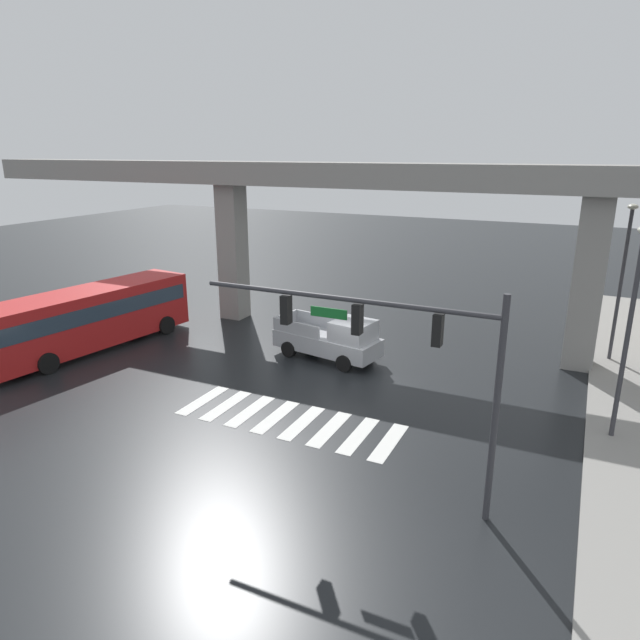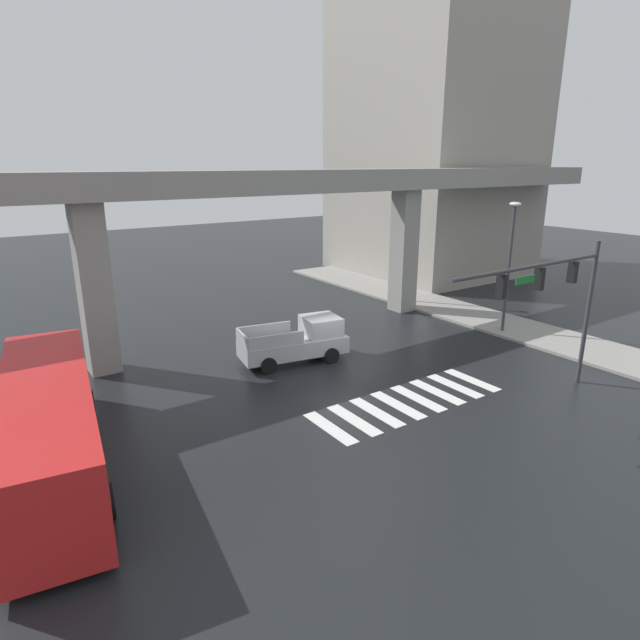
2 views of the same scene
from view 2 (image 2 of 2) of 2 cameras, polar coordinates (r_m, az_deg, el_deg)
ground_plane at (r=25.01m, az=1.96°, el=-4.96°), size 120.00×120.00×0.00m
crosswalk_stripes at (r=21.69m, az=9.48°, el=-8.70°), size 8.25×2.80×0.01m
elevated_overpass at (r=27.99m, az=-4.88°, el=13.33°), size 52.54×2.38×8.86m
office_building at (r=48.54m, az=12.92°, el=29.07°), size 12.85×13.87×39.84m
sidewalk_east at (r=34.18m, az=16.05°, el=0.51°), size 4.00×36.00×0.15m
pickup_truck at (r=25.31m, az=-2.28°, el=-2.31°), size 5.36×2.77×2.08m
city_bus at (r=18.08m, az=-27.31°, el=-9.84°), size 3.96×11.04×2.99m
traffic_signal_mast at (r=22.27m, az=24.12°, el=3.13°), size 8.69×0.32×6.20m
street_lamp_near_corner at (r=30.39m, az=19.91°, el=6.88°), size 0.44×0.70×7.24m
street_lamp_mid_block at (r=35.71m, az=9.23°, el=8.99°), size 0.44×0.70×7.24m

